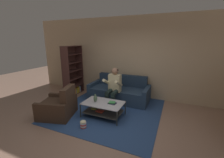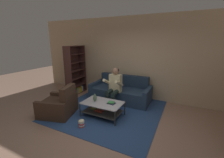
% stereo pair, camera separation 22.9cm
% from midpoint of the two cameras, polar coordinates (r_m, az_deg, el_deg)
% --- Properties ---
extents(ground, '(16.80, 16.80, 0.00)m').
position_cam_midpoint_polar(ground, '(3.83, -2.05, -18.28)').
color(ground, '#9B7763').
extents(back_partition, '(8.40, 0.12, 2.90)m').
position_cam_midpoint_polar(back_partition, '(5.54, 10.19, 7.85)').
color(back_partition, '#C7AC89').
rests_on(back_partition, ground).
extents(couch, '(2.07, 0.91, 0.86)m').
position_cam_midpoint_polar(couch, '(5.33, 4.53, -5.04)').
color(couch, '#253851').
rests_on(couch, ground).
extents(person_seated_center, '(0.50, 0.58, 1.23)m').
position_cam_midpoint_polar(person_seated_center, '(4.74, 2.17, -2.61)').
color(person_seated_center, '#1C2927').
rests_on(person_seated_center, ground).
extents(coffee_table, '(1.11, 0.68, 0.41)m').
position_cam_midpoint_polar(coffee_table, '(4.24, -2.17, -10.59)').
color(coffee_table, '#BBBAC5').
rests_on(coffee_table, ground).
extents(area_rug, '(3.00, 3.25, 0.01)m').
position_cam_midpoint_polar(area_rug, '(4.78, 0.97, -11.10)').
color(area_rug, navy).
rests_on(area_rug, ground).
extents(vase, '(0.11, 0.11, 0.22)m').
position_cam_midpoint_polar(vase, '(4.22, -5.00, -7.25)').
color(vase, '#526F55').
rests_on(vase, coffee_table).
extents(book_stack, '(0.22, 0.18, 0.04)m').
position_cam_midpoint_polar(book_stack, '(4.11, 1.33, -9.04)').
color(book_stack, '#202537').
rests_on(book_stack, coffee_table).
extents(bookshelf, '(0.35, 0.90, 1.87)m').
position_cam_midpoint_polar(bookshelf, '(6.07, -12.94, 1.51)').
color(bookshelf, '#482926').
rests_on(bookshelf, ground).
extents(armchair, '(1.07, 1.08, 0.87)m').
position_cam_midpoint_polar(armchair, '(4.54, -18.15, -9.59)').
color(armchair, '#3E2C20').
rests_on(armchair, ground).
extents(popcorn_tub, '(0.15, 0.15, 0.19)m').
position_cam_midpoint_polar(popcorn_tub, '(3.89, -9.84, -16.33)').
color(popcorn_tub, red).
rests_on(popcorn_tub, ground).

